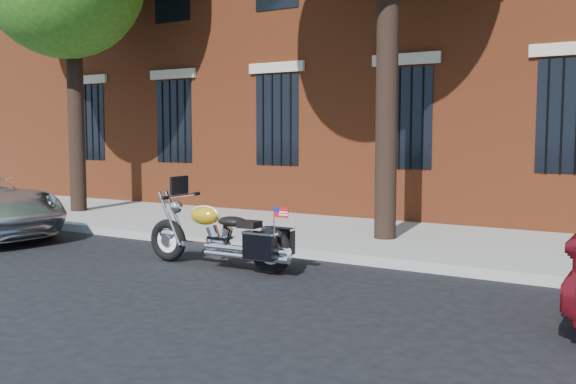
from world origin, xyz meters
The scene contains 4 objects.
ground centered at (0.00, 0.00, 0.00)m, with size 120.00×120.00×0.00m, color black.
curb centered at (0.00, 1.38, 0.07)m, with size 40.00×0.16×0.15m, color gray.
sidewalk centered at (0.00, 3.26, 0.07)m, with size 40.00×3.60×0.15m, color gray.
motorcycle centered at (-0.74, 0.10, 0.43)m, with size 2.53×0.74×1.27m.
Camera 1 is at (4.65, -7.02, 1.88)m, focal length 40.00 mm.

